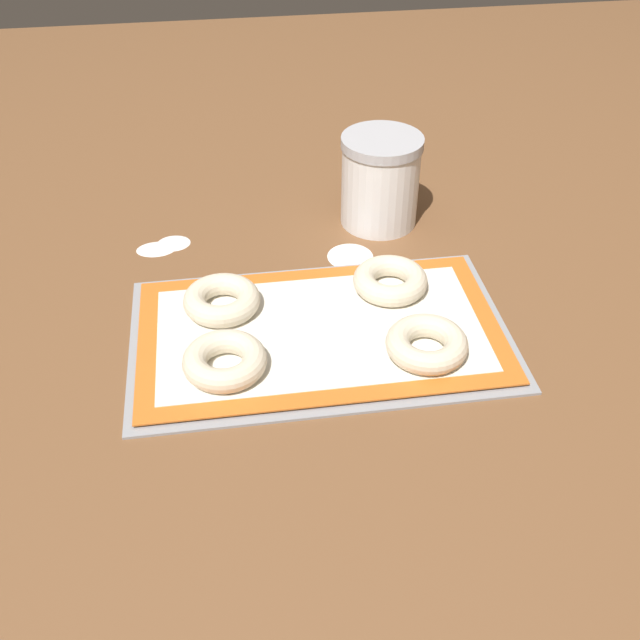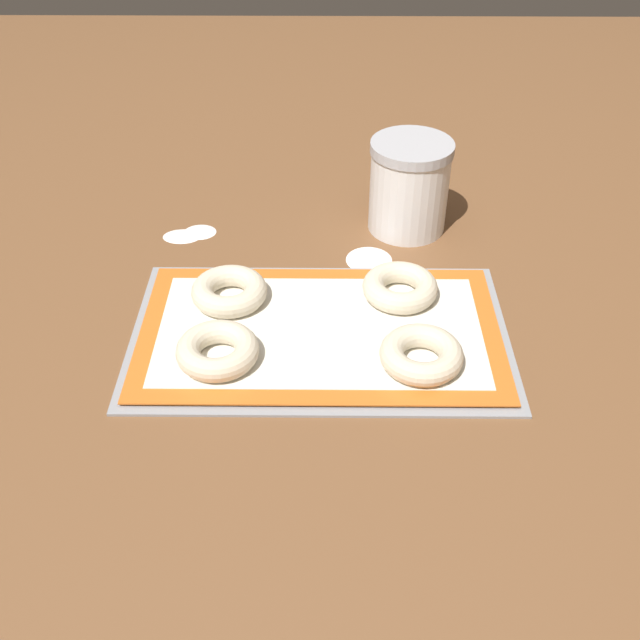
{
  "view_description": "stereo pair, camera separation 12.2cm",
  "coord_description": "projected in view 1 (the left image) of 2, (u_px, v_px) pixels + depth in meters",
  "views": [
    {
      "loc": [
        -0.13,
        -0.79,
        0.67
      ],
      "look_at": [
        -0.01,
        -0.01,
        0.03
      ],
      "focal_mm": 42.0,
      "sensor_mm": 36.0,
      "label": 1
    },
    {
      "loc": [
        -0.01,
        -0.8,
        0.67
      ],
      "look_at": [
        -0.01,
        -0.01,
        0.03
      ],
      "focal_mm": 42.0,
      "sensor_mm": 36.0,
      "label": 2
    }
  ],
  "objects": [
    {
      "name": "ground_plane",
      "position": [
        327.0,
        328.0,
        1.04
      ],
      "size": [
        2.8,
        2.8,
        0.0
      ],
      "primitive_type": "plane",
      "color": "brown"
    },
    {
      "name": "baking_tray",
      "position": [
        320.0,
        333.0,
        1.03
      ],
      "size": [
        0.52,
        0.31,
        0.01
      ],
      "color": "#93969B",
      "rests_on": "ground_plane"
    },
    {
      "name": "baking_mat",
      "position": [
        320.0,
        330.0,
        1.03
      ],
      "size": [
        0.49,
        0.29,
        0.0
      ],
      "color": "orange",
      "rests_on": "baking_tray"
    },
    {
      "name": "bagel_front_left",
      "position": [
        225.0,
        361.0,
        0.95
      ],
      "size": [
        0.11,
        0.11,
        0.03
      ],
      "color": "beige",
      "rests_on": "baking_mat"
    },
    {
      "name": "bagel_front_right",
      "position": [
        427.0,
        344.0,
        0.98
      ],
      "size": [
        0.11,
        0.11,
        0.03
      ],
      "color": "beige",
      "rests_on": "baking_mat"
    },
    {
      "name": "bagel_back_left",
      "position": [
        222.0,
        300.0,
        1.05
      ],
      "size": [
        0.11,
        0.11,
        0.03
      ],
      "color": "beige",
      "rests_on": "baking_mat"
    },
    {
      "name": "bagel_back_right",
      "position": [
        390.0,
        280.0,
        1.09
      ],
      "size": [
        0.11,
        0.11,
        0.03
      ],
      "color": "beige",
      "rests_on": "baking_mat"
    },
    {
      "name": "flour_canister",
      "position": [
        380.0,
        180.0,
        1.22
      ],
      "size": [
        0.13,
        0.13,
        0.15
      ],
      "color": "white",
      "rests_on": "ground_plane"
    },
    {
      "name": "flour_patch_near",
      "position": [
        156.0,
        249.0,
        1.2
      ],
      "size": [
        0.06,
        0.04,
        0.0
      ],
      "color": "white",
      "rests_on": "ground_plane"
    },
    {
      "name": "flour_patch_far",
      "position": [
        174.0,
        243.0,
        1.21
      ],
      "size": [
        0.05,
        0.05,
        0.0
      ],
      "color": "white",
      "rests_on": "ground_plane"
    },
    {
      "name": "flour_patch_side",
      "position": [
        350.0,
        256.0,
        1.18
      ],
      "size": [
        0.07,
        0.07,
        0.0
      ],
      "color": "white",
      "rests_on": "ground_plane"
    }
  ]
}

